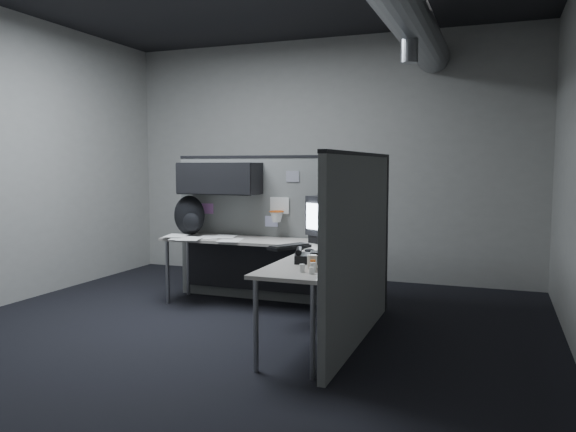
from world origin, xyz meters
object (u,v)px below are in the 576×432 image
at_px(keyboard, 289,247).
at_px(backpack, 190,216).
at_px(phone, 308,257).
at_px(desk, 278,256).
at_px(monitor, 334,219).

bearing_deg(keyboard, backpack, 142.44).
bearing_deg(phone, desk, 117.29).
relative_size(desk, monitor, 3.97).
bearing_deg(phone, monitor, 87.36).
distance_m(desk, keyboard, 0.32).
xyz_separation_m(keyboard, phone, (0.40, -0.65, 0.02)).
xyz_separation_m(desk, phone, (0.61, -0.86, 0.16)).
relative_size(monitor, keyboard, 1.28).
height_order(desk, keyboard, keyboard).
relative_size(desk, phone, 7.69).
bearing_deg(phone, keyboard, 113.82).
relative_size(monitor, backpack, 1.30).
bearing_deg(backpack, keyboard, -40.34).
height_order(desk, monitor, monitor).
bearing_deg(backpack, phone, -52.25).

